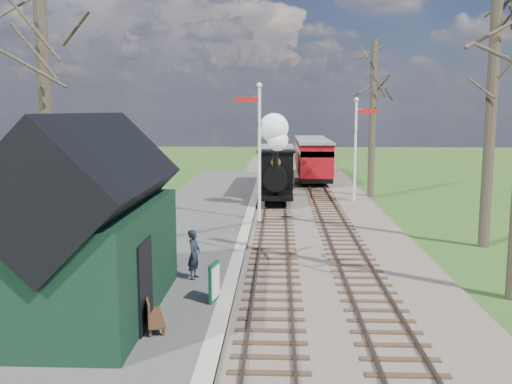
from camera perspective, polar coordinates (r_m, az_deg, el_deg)
distant_hills at (r=76.46m, az=3.18°, el=-7.96°), size 114.40×48.00×22.02m
ballast_bed at (r=31.48m, az=4.35°, el=-0.96°), size 8.00×60.00×0.10m
track_near at (r=31.45m, az=1.99°, el=-0.86°), size 1.60×60.00×0.15m
track_far at (r=31.55m, az=6.71°, el=-0.88°), size 1.60×60.00×0.15m
platform at (r=23.87m, az=-6.58°, el=-3.82°), size 5.00×44.00×0.20m
coping_strip at (r=23.62m, az=-1.05°, el=-3.88°), size 0.40×44.00×0.21m
station_shed at (r=14.08m, az=-16.24°, el=-3.51°), size 3.25×6.30×4.78m
semaphore_near at (r=25.12m, az=0.18°, el=4.95°), size 1.22×0.24×6.22m
semaphore_far at (r=31.39m, az=10.06°, el=4.97°), size 1.22×0.24×5.72m
bare_trees at (r=19.20m, az=5.87°, el=8.64°), size 15.51×22.39×12.00m
fence_line at (r=45.29m, az=2.47°, el=2.48°), size 12.60×0.08×1.00m
locomotive at (r=30.17m, az=1.97°, el=2.70°), size 1.88×4.39×4.70m
coach at (r=36.26m, az=2.05°, el=2.70°), size 2.19×7.52×2.31m
red_carriage_a at (r=39.10m, az=5.88°, el=3.14°), size 2.28×5.63×2.39m
red_carriage_b at (r=44.57m, az=5.45°, el=3.76°), size 2.28×5.63×2.39m
sign_board at (r=14.75m, az=-4.21°, el=-8.96°), size 0.22×0.68×1.00m
bench at (r=13.26m, az=-10.53°, el=-11.76°), size 0.75×1.35×0.74m
person at (r=16.64m, az=-6.21°, el=-6.20°), size 0.44×0.58×1.44m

